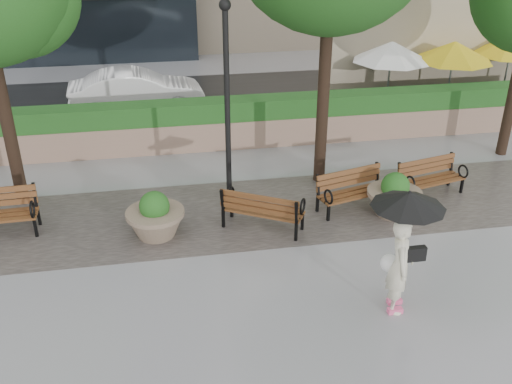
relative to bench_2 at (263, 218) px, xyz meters
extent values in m
plane|color=gray|center=(-1.06, -2.23, -0.27)|extent=(100.00, 100.00, 0.00)
cube|color=#383330|center=(-1.06, 0.77, -0.26)|extent=(28.00, 3.20, 0.01)
cube|color=#91725D|center=(-1.06, 4.77, 0.13)|extent=(24.00, 0.80, 0.80)
cube|color=#1D4E1A|center=(-1.06, 4.77, 0.81)|extent=(24.00, 0.75, 0.55)
cube|color=tan|center=(8.44, 7.77, 1.73)|extent=(10.00, 0.60, 4.00)
cube|color=#1D4E1A|center=(7.94, 5.57, 0.18)|extent=(8.00, 0.50, 0.90)
cube|color=black|center=(-1.06, 8.77, -0.27)|extent=(40.00, 7.00, 0.00)
torus|color=black|center=(-4.66, 0.53, 0.35)|extent=(0.06, 0.37, 0.37)
cube|color=brown|center=(0.02, 0.03, 0.15)|extent=(1.72, 1.29, 0.05)
cube|color=brown|center=(-0.11, -0.20, 0.44)|extent=(1.52, 0.95, 0.40)
cube|color=black|center=(0.00, 0.01, -0.05)|extent=(1.77, 1.37, 0.43)
torus|color=black|center=(0.80, -0.22, 0.31)|extent=(0.22, 0.33, 0.35)
torus|color=black|center=(-0.59, 0.58, 0.31)|extent=(0.22, 0.33, 0.35)
cube|color=brown|center=(2.16, 0.47, 0.14)|extent=(1.73, 0.91, 0.05)
cube|color=brown|center=(2.10, 0.72, 0.42)|extent=(1.63, 0.54, 0.39)
cube|color=black|center=(2.16, 0.50, -0.06)|extent=(1.75, 1.00, 0.42)
torus|color=black|center=(1.45, 0.11, 0.30)|extent=(0.13, 0.34, 0.34)
torus|color=black|center=(2.96, 0.52, 0.30)|extent=(0.13, 0.34, 0.34)
cube|color=brown|center=(4.18, 0.82, 0.12)|extent=(1.67, 0.84, 0.04)
cube|color=brown|center=(4.12, 1.06, 0.40)|extent=(1.58, 0.48, 0.38)
cube|color=black|center=(4.17, 0.85, -0.06)|extent=(1.69, 0.93, 0.41)
torus|color=black|center=(3.48, 0.49, 0.28)|extent=(0.12, 0.33, 0.33)
torus|color=black|center=(4.95, 0.84, 0.28)|extent=(0.12, 0.33, 0.33)
cylinder|color=#7F6B56|center=(-2.21, 0.12, 0.26)|extent=(1.19, 1.19, 0.10)
sphere|color=#214C15|center=(-2.21, 0.12, 0.42)|extent=(0.62, 0.62, 0.62)
cylinder|color=#7F6B56|center=(2.95, 0.12, 0.26)|extent=(1.19, 1.19, 0.10)
sphere|color=#214C15|center=(2.95, 0.12, 0.42)|extent=(0.61, 0.61, 0.61)
cylinder|color=black|center=(-0.55, 1.13, 1.91)|extent=(0.12, 0.12, 4.36)
cylinder|color=black|center=(-0.55, 1.13, -0.12)|extent=(0.28, 0.28, 0.30)
sphere|color=black|center=(-0.55, 1.13, 4.14)|extent=(0.24, 0.24, 0.24)
cylinder|color=black|center=(-5.23, 2.22, 2.05)|extent=(0.28, 0.28, 4.64)
cylinder|color=black|center=(1.83, 2.11, 2.44)|extent=(0.28, 0.28, 5.42)
cylinder|color=black|center=(5.39, 6.71, -0.22)|extent=(0.40, 0.40, 0.10)
cylinder|color=#99999E|center=(5.39, 6.71, 0.83)|extent=(0.06, 0.06, 2.20)
cone|color=white|center=(5.39, 6.71, 1.73)|extent=(2.50, 2.50, 0.60)
cylinder|color=black|center=(7.34, 6.38, -0.22)|extent=(0.40, 0.40, 0.10)
cylinder|color=#99999E|center=(7.34, 6.38, 0.83)|extent=(0.06, 0.06, 2.20)
cone|color=gold|center=(7.34, 6.38, 1.73)|extent=(2.50, 2.50, 0.60)
cylinder|color=black|center=(9.63, 6.87, -0.22)|extent=(0.40, 0.40, 0.10)
cylinder|color=#99999E|center=(9.63, 6.87, 0.83)|extent=(0.06, 0.06, 2.20)
cone|color=gold|center=(9.63, 6.87, 1.73)|extent=(2.50, 2.50, 0.60)
imported|color=white|center=(-2.62, 8.09, 0.44)|extent=(4.41, 1.80, 1.42)
imported|color=beige|center=(1.73, -2.99, 0.64)|extent=(0.66, 0.78, 1.82)
cube|color=#F2598C|center=(1.77, -2.88, -0.22)|extent=(0.19, 0.27, 0.09)
cube|color=#F2598C|center=(1.68, -3.13, -0.22)|extent=(0.19, 0.27, 0.09)
cube|color=black|center=(1.95, -3.02, 0.81)|extent=(0.23, 0.36, 0.25)
sphere|color=white|center=(1.66, -2.74, 0.47)|extent=(0.32, 0.32, 0.32)
cylinder|color=black|center=(1.75, -2.95, 1.33)|extent=(0.02, 0.02, 0.97)
cone|color=black|center=(1.75, -2.95, 1.78)|extent=(1.19, 1.19, 0.25)
camera|label=1|loc=(-1.97, -10.24, 5.89)|focal=40.00mm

